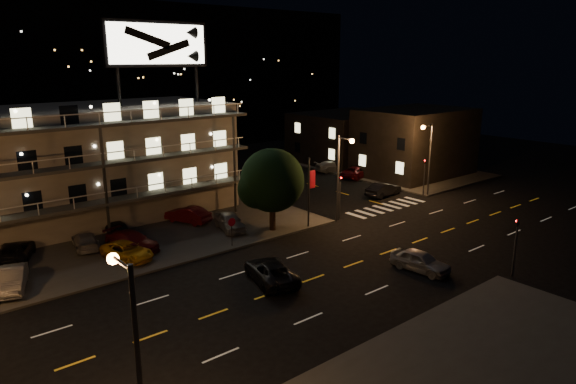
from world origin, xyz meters
TOP-DOWN VIEW (x-y plane):
  - ground at (0.00, 0.00)m, footprint 140.00×140.00m
  - curb_nw at (-14.00, 20.00)m, footprint 44.00×24.00m
  - curb_ne at (30.00, 20.00)m, footprint 16.00×24.00m
  - motel at (-9.94, 23.88)m, footprint 28.00×13.80m
  - side_bldg_front at (29.99, 16.00)m, footprint 14.06×10.00m
  - side_bldg_back at (29.99, 28.00)m, footprint 14.06×12.00m
  - hill_backdrop at (-5.94, 68.78)m, footprint 120.00×25.00m
  - streetlight_nc at (8.50, 7.94)m, footprint 0.44×1.92m
  - streetlight_ne at (22.14, 8.30)m, footprint 1.92×0.44m
  - streetlight_s at (-18.00, -7.94)m, footprint 0.44×1.92m
  - signal_nw at (9.00, 8.50)m, footprint 0.20×0.27m
  - signal_sw at (9.00, -8.50)m, footprint 0.20×0.27m
  - signal_ne at (22.00, 8.50)m, footprint 0.27×0.20m
  - banner_north at (5.09, 8.40)m, footprint 0.83×0.16m
  - stop_sign at (-3.00, 8.57)m, footprint 0.91×0.11m
  - tree at (1.88, 9.68)m, footprint 5.74×5.52m
  - lot_car_1 at (-18.47, 10.88)m, footprint 2.80×4.59m
  - lot_car_2 at (-10.59, 11.24)m, footprint 3.16×4.86m
  - lot_car_3 at (-9.54, 12.83)m, footprint 3.37×5.28m
  - lot_car_4 at (-0.94, 12.10)m, footprint 2.79×4.71m
  - lot_car_6 at (-17.18, 16.24)m, footprint 4.03×5.44m
  - lot_car_7 at (-12.25, 15.51)m, footprint 2.45×4.46m
  - lot_car_8 at (-9.11, 17.01)m, footprint 1.76×3.81m
  - lot_car_9 at (-2.77, 16.26)m, footprint 3.10×4.70m
  - side_car_0 at (18.62, 11.30)m, footprint 4.69×1.90m
  - side_car_1 at (23.05, 19.39)m, footprint 5.55×3.52m
  - side_car_2 at (23.14, 23.92)m, footprint 5.22×3.28m
  - side_car_3 at (18.18, 31.17)m, footprint 3.99×2.06m
  - road_car_east at (4.80, -3.83)m, footprint 2.21×4.51m
  - road_car_west at (-4.55, 1.51)m, footprint 3.80×5.80m

SIDE VIEW (x-z plane):
  - ground at x=0.00m, z-range 0.00..0.00m
  - curb_nw at x=-14.00m, z-range 0.00..0.15m
  - curb_ne at x=30.00m, z-range 0.00..0.15m
  - side_car_3 at x=18.18m, z-range 0.00..1.30m
  - side_car_2 at x=23.14m, z-range 0.00..1.41m
  - side_car_1 at x=23.05m, z-range 0.00..1.43m
  - road_car_east at x=4.80m, z-range 0.00..1.48m
  - road_car_west at x=-4.55m, z-range 0.00..1.48m
  - side_car_0 at x=18.62m, z-range 0.00..1.51m
  - lot_car_7 at x=-12.25m, z-range 0.15..1.37m
  - lot_car_2 at x=-10.59m, z-range 0.15..1.39m
  - lot_car_8 at x=-9.11m, z-range 0.15..1.41m
  - lot_car_6 at x=-17.18m, z-range 0.15..1.52m
  - lot_car_3 at x=-9.54m, z-range 0.15..1.57m
  - lot_car_1 at x=-18.47m, z-range 0.15..1.58m
  - lot_car_9 at x=-2.77m, z-range 0.15..1.61m
  - lot_car_4 at x=-0.94m, z-range 0.15..1.65m
  - stop_sign at x=-3.00m, z-range 0.41..3.01m
  - signal_nw at x=9.00m, z-range 0.27..4.87m
  - signal_sw at x=9.00m, z-range 0.27..4.87m
  - signal_ne at x=22.00m, z-range 0.27..4.87m
  - banner_north at x=5.09m, z-range 0.23..6.63m
  - side_bldg_back at x=29.99m, z-range 0.00..7.00m
  - side_bldg_front at x=29.99m, z-range 0.00..8.50m
  - tree at x=1.88m, z-range 0.83..8.05m
  - streetlight_nc at x=8.50m, z-range 0.96..8.96m
  - streetlight_ne at x=22.14m, z-range 0.96..8.96m
  - streetlight_s at x=-18.00m, z-range 0.96..8.96m
  - motel at x=-9.94m, z-range -3.71..14.39m
  - hill_backdrop at x=-5.94m, z-range -0.45..23.55m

